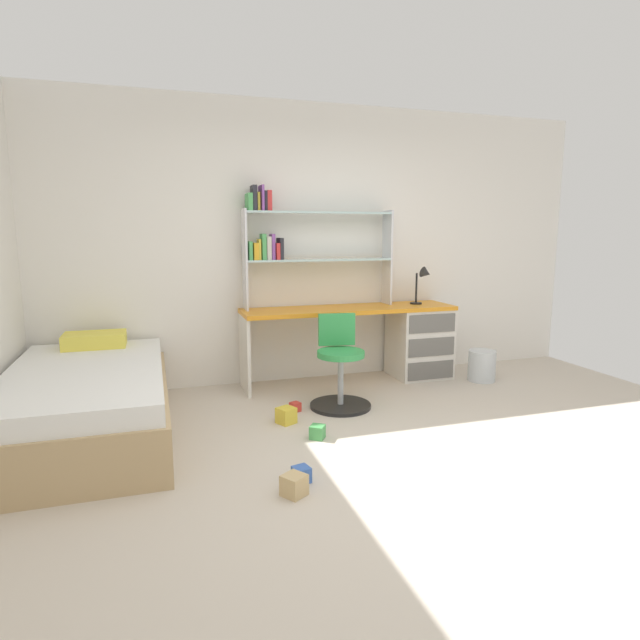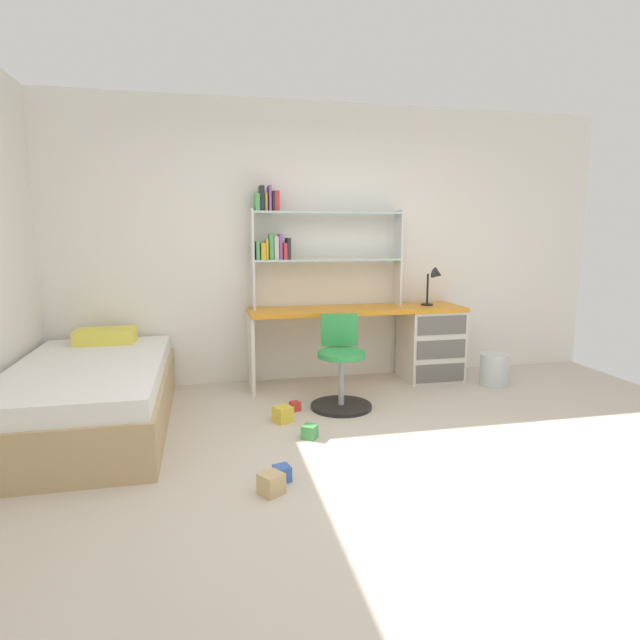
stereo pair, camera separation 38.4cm
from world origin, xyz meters
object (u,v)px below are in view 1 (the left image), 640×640
Objects in this scene: desk_lamp at (424,279)px; waste_bin at (482,366)px; bookshelf_hutch at (297,239)px; bed_platform at (87,402)px; toy_block_green_0 at (317,432)px; toy_block_yellow_3 at (286,415)px; toy_block_blue_4 at (301,475)px; swivel_chair at (340,371)px; toy_block_red_1 at (295,407)px; desk at (401,337)px; toy_block_natural_2 at (294,485)px.

waste_bin is at bearing -35.41° from desk_lamp.
waste_bin is (0.49, -0.35, -0.85)m from desk_lamp.
bookshelf_hutch is 2.34m from bed_platform.
toy_block_yellow_3 is (-0.14, 0.37, 0.01)m from toy_block_green_0.
waste_bin reaches higher than toy_block_blue_4.
waste_bin is 2.45× the size of toy_block_yellow_3.
bookshelf_hutch is 1.38m from swivel_chair.
bookshelf_hutch is 2.53m from toy_block_blue_4.
toy_block_yellow_3 reaches higher than toy_block_red_1.
desk is 0.85m from waste_bin.
swivel_chair is 0.38× the size of bed_platform.
bookshelf_hutch is at bearing 70.13° from toy_block_yellow_3.
toy_block_blue_4 is (-0.29, -1.23, 0.01)m from toy_block_red_1.
swivel_chair reaches higher than bed_platform.
bed_platform reaches higher than toy_block_natural_2.
bookshelf_hutch is 0.72× the size of bed_platform.
toy_block_blue_4 reaches higher than toy_block_red_1.
toy_block_natural_2 is (-0.37, -0.75, 0.01)m from toy_block_green_0.
desk_lamp reaches higher than toy_block_green_0.
waste_bin is 3.27× the size of toy_block_blue_4.
desk reaches higher than waste_bin.
toy_block_natural_2 reaches higher than toy_block_red_1.
toy_block_green_0 is 0.40m from toy_block_yellow_3.
waste_bin is 2.24m from toy_block_yellow_3.
desk_lamp reaches higher than toy_block_yellow_3.
swivel_chair is 0.65m from toy_block_yellow_3.
toy_block_red_1 is (-2.03, -0.33, -0.12)m from waste_bin.
toy_block_green_0 is at bearing 64.53° from toy_block_blue_4.
swivel_chair reaches higher than waste_bin.
toy_block_green_0 is (-2.03, -0.94, -0.10)m from waste_bin.
bed_platform is 1.69m from toy_block_green_0.
toy_block_red_1 is at bearing -156.19° from desk_lamp.
bookshelf_hutch is at bearing 25.99° from bed_platform.
toy_block_green_0 is (-1.31, -1.30, -0.37)m from desk.
toy_block_blue_4 is (0.08, 0.14, -0.01)m from toy_block_natural_2.
waste_bin is 3.14× the size of toy_block_green_0.
desk_lamp is at bearing 40.12° from toy_block_green_0.
waste_bin is 2.54× the size of toy_block_natural_2.
toy_block_green_0 is at bearing -155.06° from waste_bin.
waste_bin is at bearing 10.90° from swivel_chair.
toy_block_yellow_3 reaches higher than toy_block_green_0.
toy_block_green_0 is 1.04× the size of toy_block_blue_4.
waste_bin reaches higher than toy_block_yellow_3.
bookshelf_hutch is 3.84× the size of desk_lamp.
toy_block_blue_4 is (-1.82, -1.90, -0.96)m from desk_lamp.
waste_bin is (1.63, 0.31, -0.15)m from swivel_chair.
bookshelf_hutch is 11.72× the size of toy_block_yellow_3.
toy_block_red_1 is 0.61× the size of toy_block_yellow_3.
desk_lamp is 1.04m from waste_bin.
desk_lamp reaches higher than toy_block_natural_2.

